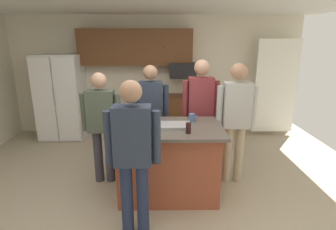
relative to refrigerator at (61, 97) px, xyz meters
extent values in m
plane|color=#B7A88E|center=(2.00, -2.38, -0.89)|extent=(7.04, 7.04, 0.00)
cube|color=beige|center=(2.00, 0.42, 0.41)|extent=(6.40, 0.10, 2.60)
cube|color=white|center=(4.60, 0.02, 0.21)|extent=(0.90, 0.06, 2.00)
cube|color=brown|center=(1.60, 0.22, 1.03)|extent=(2.40, 0.35, 0.75)
sphere|color=#4C3823|center=(2.20, 0.03, 1.03)|extent=(0.04, 0.04, 0.04)
cube|color=brown|center=(2.60, 0.10, -0.44)|extent=(1.80, 0.60, 0.90)
sphere|color=#4C3823|center=(3.05, -0.22, -0.44)|extent=(0.04, 0.04, 0.04)
cube|color=white|center=(0.00, 0.02, 0.00)|extent=(0.91, 0.70, 1.79)
cube|color=white|center=(-0.23, -0.35, 0.00)|extent=(0.43, 0.04, 1.71)
cube|color=white|center=(0.23, -0.35, 0.00)|extent=(0.43, 0.04, 1.71)
cylinder|color=#B2B2B7|center=(0.00, -0.38, 0.09)|extent=(0.02, 0.02, 0.35)
cube|color=black|center=(2.60, 0.12, 0.56)|extent=(0.56, 0.40, 0.32)
cube|color=#9E4C33|center=(2.26, -2.30, -0.43)|extent=(1.28, 0.80, 0.94)
cube|color=#60564C|center=(2.26, -2.30, 0.06)|extent=(1.42, 0.94, 0.04)
cylinder|color=#4C5166|center=(2.69, -1.58, -0.46)|extent=(0.13, 0.13, 0.87)
cylinder|color=#4C5166|center=(2.86, -1.58, -0.46)|extent=(0.13, 0.13, 0.87)
cube|color=maroon|center=(2.77, -1.58, 0.30)|extent=(0.38, 0.22, 0.65)
sphere|color=tan|center=(2.77, -1.58, 0.78)|extent=(0.24, 0.24, 0.24)
cylinder|color=maroon|center=(2.53, -1.58, 0.28)|extent=(0.09, 0.09, 0.59)
cylinder|color=maroon|center=(3.01, -1.58, 0.28)|extent=(0.09, 0.09, 0.59)
cylinder|color=#383842|center=(1.91, -1.50, -0.48)|extent=(0.13, 0.13, 0.83)
cylinder|color=#383842|center=(2.08, -1.50, -0.48)|extent=(0.13, 0.13, 0.83)
cube|color=#2D384C|center=(1.99, -1.50, 0.24)|extent=(0.38, 0.22, 0.62)
sphere|color=tan|center=(1.99, -1.50, 0.70)|extent=(0.22, 0.22, 0.22)
cylinder|color=#2D384C|center=(1.75, -1.50, 0.23)|extent=(0.09, 0.09, 0.56)
cylinder|color=#2D384C|center=(2.23, -1.50, 0.23)|extent=(0.09, 0.09, 0.56)
cylinder|color=tan|center=(3.14, -1.97, -0.46)|extent=(0.13, 0.13, 0.86)
cylinder|color=tan|center=(3.31, -1.97, -0.46)|extent=(0.13, 0.13, 0.86)
cube|color=#B7B7B2|center=(3.23, -1.97, 0.29)|extent=(0.38, 0.22, 0.65)
sphere|color=tan|center=(3.23, -1.97, 0.76)|extent=(0.23, 0.23, 0.23)
cylinder|color=#B7B7B2|center=(2.99, -1.97, 0.27)|extent=(0.09, 0.09, 0.58)
cylinder|color=#B7B7B2|center=(3.47, -1.97, 0.27)|extent=(0.09, 0.09, 0.58)
cylinder|color=#232D4C|center=(1.80, -3.06, -0.48)|extent=(0.13, 0.13, 0.83)
cylinder|color=#232D4C|center=(1.97, -3.06, -0.48)|extent=(0.13, 0.13, 0.83)
cube|color=#2D384C|center=(1.88, -3.06, 0.24)|extent=(0.38, 0.22, 0.62)
sphere|color=tan|center=(1.88, -3.06, 0.69)|extent=(0.22, 0.22, 0.22)
cylinder|color=#2D384C|center=(1.64, -3.06, 0.22)|extent=(0.09, 0.09, 0.56)
cylinder|color=#2D384C|center=(2.12, -3.06, 0.22)|extent=(0.09, 0.09, 0.56)
cylinder|color=#383842|center=(1.22, -1.94, -0.50)|extent=(0.13, 0.13, 0.80)
cylinder|color=#383842|center=(1.39, -1.94, -0.50)|extent=(0.13, 0.13, 0.80)
cube|color=#4C5647|center=(1.30, -1.94, 0.20)|extent=(0.38, 0.22, 0.60)
sphere|color=tan|center=(1.30, -1.94, 0.64)|extent=(0.22, 0.22, 0.22)
cylinder|color=#4C5647|center=(1.06, -1.94, 0.18)|extent=(0.09, 0.09, 0.54)
cylinder|color=#4C5647|center=(1.54, -1.94, 0.18)|extent=(0.09, 0.09, 0.54)
cylinder|color=black|center=(2.06, -2.01, 0.15)|extent=(0.06, 0.06, 0.13)
cylinder|color=black|center=(1.88, -2.15, 0.16)|extent=(0.07, 0.07, 0.15)
cylinder|color=black|center=(2.50, -2.55, 0.15)|extent=(0.06, 0.06, 0.13)
cylinder|color=black|center=(1.78, -1.99, 0.16)|extent=(0.06, 0.06, 0.16)
cylinder|color=black|center=(1.81, -2.46, 0.15)|extent=(0.07, 0.07, 0.15)
cylinder|color=#4C6B99|center=(2.59, -2.07, 0.14)|extent=(0.09, 0.09, 0.11)
torus|color=#4C6B99|center=(2.65, -2.07, 0.14)|extent=(0.06, 0.01, 0.06)
cube|color=#B7B7BC|center=(2.32, -2.32, 0.09)|extent=(0.44, 0.30, 0.02)
cube|color=#A8A8AD|center=(2.32, -2.32, 0.11)|extent=(0.44, 0.30, 0.02)
camera|label=1|loc=(2.21, -5.56, 1.16)|focal=28.17mm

